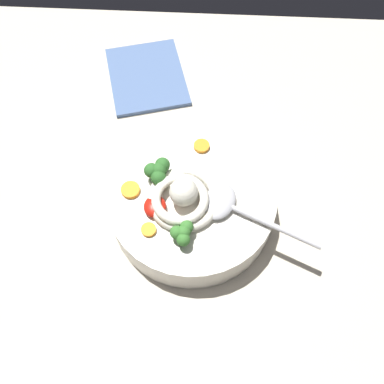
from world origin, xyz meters
TOP-DOWN VIEW (x-y plane):
  - table_slab at (0.00, 0.00)cm, footprint 93.20×93.20cm
  - soup_bowl at (-0.31, 2.60)cm, footprint 24.62×24.62cm
  - noodle_pile at (1.37, 1.41)cm, footprint 11.44×11.21cm
  - soup_spoon at (2.01, 7.80)cm, footprint 10.13×17.09cm
  - chili_sauce_dollop at (2.71, -2.43)cm, footprint 3.51×3.16cm
  - broccoli_floret_right at (6.92, 1.75)cm, footprint 3.64×3.13cm
  - broccoli_floret_left at (-2.31, -2.39)cm, footprint 4.28×3.68cm
  - carrot_slice_beside_noodles at (-0.34, -6.28)cm, footprint 2.74×2.74cm
  - carrot_slice_center at (6.07, -3.01)cm, footprint 2.09×2.09cm
  - carrot_slice_far at (-8.26, 3.64)cm, footprint 2.41×2.41cm
  - folded_napkin at (-27.70, -7.43)cm, footprint 19.98×17.70cm

SIDE VIEW (x-z plane):
  - table_slab at x=0.00cm, z-range 0.00..3.07cm
  - folded_napkin at x=-27.70cm, z-range 3.07..3.87cm
  - soup_bowl at x=-0.31cm, z-range 3.17..8.89cm
  - carrot_slice_center at x=6.07cm, z-range 8.80..9.36cm
  - carrot_slice_far at x=-8.26cm, z-range 8.80..9.40cm
  - carrot_slice_beside_noodles at x=-0.34cm, z-range 8.80..9.43cm
  - chili_sauce_dollop at x=2.71cm, z-range 8.80..10.37cm
  - soup_spoon at x=2.01cm, z-range 8.80..10.40cm
  - noodle_pile at x=1.37cm, z-range 7.93..12.53cm
  - broccoli_floret_right at x=6.92cm, z-range 9.16..12.04cm
  - broccoli_floret_left at x=-2.31cm, z-range 9.23..12.61cm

